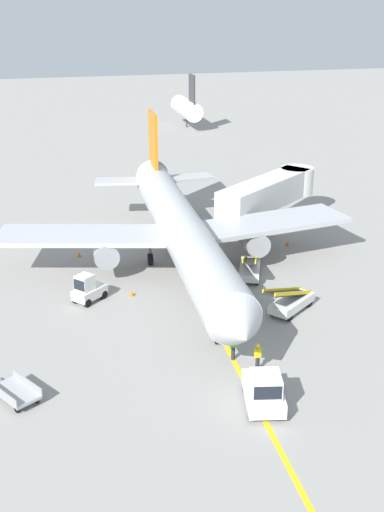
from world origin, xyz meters
name	(u,v)px	position (x,y,z in m)	size (l,w,h in m)	color
ground_plane	(234,361)	(0.00, 0.00, 0.00)	(300.00, 300.00, 0.00)	gray
taxi_line_yellow	(214,322)	(0.24, 5.00, 0.00)	(0.30, 80.00, 0.01)	yellow
airliner	(181,228)	(0.27, 14.23, 3.42)	(28.58, 35.31, 10.10)	#B2B5BA
jet_bridge	(273,191)	(10.79, 21.79, 3.54)	(11.67, 9.76, 4.85)	silver
pushback_tug	(264,390)	(0.06, -4.78, 0.99)	(2.63, 3.93, 2.20)	silver
baggage_tug_near_wing	(88,289)	(-7.42, 10.23, 0.93)	(2.67, 2.55, 2.10)	silver
belt_loader_forward_hold	(250,268)	(4.97, 11.37, 0.78)	(3.00, 5.11, 2.59)	silver
belt_loader_aft_hold	(291,301)	(5.74, 5.18, 0.78)	(4.74, 4.01, 2.59)	silver
baggage_cart_loaded	(15,392)	(-12.47, -0.82, 0.47)	(2.78, 3.63, 0.94)	#A5A5A8
ground_crew_marshaller	(258,356)	(0.99, -1.29, 0.91)	(0.36, 0.24, 1.70)	#26262D
ground_crew_wing_walker	(233,346)	(0.00, 0.17, 0.91)	(0.36, 0.24, 1.70)	#26262D
safety_cone_nose_right	(79,254)	(-7.23, 18.91, 0.22)	(0.36, 0.36, 0.44)	orange
safety_cone_wingtip_left	(132,293)	(-4.32, 10.36, 0.22)	(0.36, 0.36, 0.44)	orange
safety_cone_wingtip_right	(288,244)	(10.38, 16.92, 0.22)	(0.36, 0.36, 0.44)	orange
safety_cone_tail_area	(230,307)	(1.83, 6.43, 0.22)	(0.36, 0.36, 0.44)	orange
distant_aircraft_far_left	(187,108)	(15.44, 72.21, 3.22)	(3.00, 10.10, 8.80)	silver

